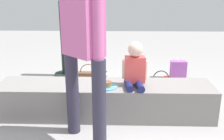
{
  "coord_description": "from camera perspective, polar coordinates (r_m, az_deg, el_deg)",
  "views": [
    {
      "loc": [
        0.16,
        -2.77,
        1.41
      ],
      "look_at": [
        0.09,
        -0.27,
        0.62
      ],
      "focal_mm": 42.75,
      "sensor_mm": 36.0,
      "label": 1
    }
  ],
  "objects": [
    {
      "name": "ground_plane",
      "position": [
        3.11,
        -1.51,
        -9.47
      ],
      "size": [
        12.0,
        12.0,
        0.0
      ],
      "primitive_type": "plane",
      "color": "#969392"
    },
    {
      "name": "concrete_ledge",
      "position": [
        3.03,
        -1.53,
        -6.35
      ],
      "size": [
        2.39,
        0.5,
        0.37
      ],
      "primitive_type": "cube",
      "color": "gray",
      "rests_on": "ground_plane"
    },
    {
      "name": "child_seated",
      "position": [
        2.86,
        4.92,
        0.64
      ],
      "size": [
        0.28,
        0.32,
        0.48
      ],
      "color": "navy",
      "rests_on": "concrete_ledge"
    },
    {
      "name": "adult_standing",
      "position": [
        2.3,
        -6.24,
        8.28
      ],
      "size": [
        0.4,
        0.4,
        1.73
      ],
      "color": "#302D40",
      "rests_on": "ground_plane"
    },
    {
      "name": "cake_plate",
      "position": [
        2.86,
        -1.08,
        -3.35
      ],
      "size": [
        0.22,
        0.22,
        0.07
      ],
      "color": "#4CA5D8",
      "rests_on": "concrete_ledge"
    },
    {
      "name": "gift_bag",
      "position": [
        4.26,
        13.97,
        -0.11
      ],
      "size": [
        0.24,
        0.12,
        0.36
      ],
      "color": "#B259BF",
      "rests_on": "ground_plane"
    },
    {
      "name": "railing_post",
      "position": [
        4.35,
        -10.15,
        4.57
      ],
      "size": [
        0.36,
        0.36,
        1.2
      ],
      "color": "black",
      "rests_on": "ground_plane"
    },
    {
      "name": "water_bottle_near_gift",
      "position": [
        3.95,
        -1.25,
        -1.84
      ],
      "size": [
        0.07,
        0.07,
        0.22
      ],
      "color": "silver",
      "rests_on": "ground_plane"
    },
    {
      "name": "party_cup_red",
      "position": [
        4.14,
        11.52,
        -2.03
      ],
      "size": [
        0.08,
        0.08,
        0.1
      ],
      "primitive_type": "cylinder",
      "color": "red",
      "rests_on": "ground_plane"
    },
    {
      "name": "cake_box_white",
      "position": [
        3.92,
        -12.22,
        -3.12
      ],
      "size": [
        0.32,
        0.37,
        0.11
      ],
      "primitive_type": "cube",
      "rotation": [
        0.0,
        0.0,
        0.14
      ],
      "color": "white",
      "rests_on": "ground_plane"
    },
    {
      "name": "handbag_black_leather",
      "position": [
        3.66,
        10.33,
        -3.36
      ],
      "size": [
        0.29,
        0.13,
        0.34
      ],
      "color": "black",
      "rests_on": "ground_plane"
    },
    {
      "name": "handbag_brown_canvas",
      "position": [
        3.79,
        -4.97,
        -2.19
      ],
      "size": [
        0.33,
        0.11,
        0.38
      ],
      "color": "brown",
      "rests_on": "ground_plane"
    }
  ]
}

